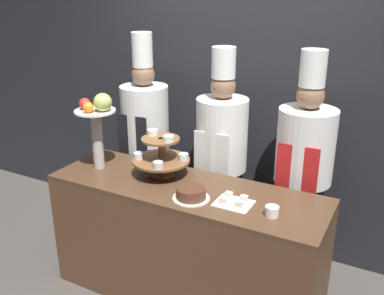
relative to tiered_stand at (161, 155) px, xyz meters
name	(u,v)px	position (x,y,z in m)	size (l,w,h in m)	color
wall_back	(242,85)	(0.24, 0.89, 0.35)	(10.00, 0.06, 2.80)	#232328
buffet_counter	(185,243)	(0.24, -0.09, -0.60)	(1.92, 0.61, 0.89)	brown
tiered_stand	(161,155)	(0.00, 0.00, 0.00)	(0.41, 0.41, 0.32)	brown
fruit_pedestal	(97,118)	(-0.47, -0.10, 0.23)	(0.29, 0.29, 0.57)	#B2ADA8
cake_round	(191,194)	(0.36, -0.22, -0.12)	(0.24, 0.24, 0.08)	white
cup_white	(272,211)	(0.88, -0.19, -0.12)	(0.08, 0.08, 0.06)	white
cake_square_tray	(234,201)	(0.63, -0.16, -0.14)	(0.23, 0.19, 0.05)	white
chef_left	(146,135)	(-0.47, 0.50, -0.08)	(0.40, 0.40, 1.83)	#38332D
chef_center_left	(221,152)	(0.24, 0.50, -0.10)	(0.40, 0.40, 1.76)	black
chef_center_right	(303,166)	(0.89, 0.50, -0.10)	(0.41, 0.41, 1.78)	#28282D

